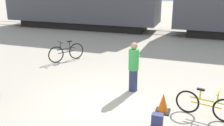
% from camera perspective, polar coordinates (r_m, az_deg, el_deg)
% --- Properties ---
extents(ground_plane, '(80.00, 80.00, 0.00)m').
position_cam_1_polar(ground_plane, '(7.93, -0.42, -8.69)').
color(ground_plane, '#B2A893').
extents(rail_near, '(36.04, 0.07, 0.01)m').
position_cam_1_polar(rail_near, '(17.91, 11.14, 6.02)').
color(rail_near, '#4C4238').
rests_on(rail_near, ground_plane).
extents(rail_far, '(36.04, 0.07, 0.01)m').
position_cam_1_polar(rail_far, '(19.30, 11.77, 6.82)').
color(rail_far, '#4C4238').
rests_on(rail_far, ground_plane).
extents(bicycle_yellow, '(1.61, 0.49, 0.81)m').
position_cam_1_polar(bicycle_yellow, '(7.46, 19.75, -8.65)').
color(bicycle_yellow, black).
rests_on(bicycle_yellow, ground_plane).
extents(bicycle_black, '(1.02, 1.50, 0.92)m').
position_cam_1_polar(bicycle_black, '(12.02, -9.90, 2.30)').
color(bicycle_black, black).
rests_on(bicycle_black, ground_plane).
extents(person_in_green, '(0.33, 0.33, 1.64)m').
position_cam_1_polar(person_in_green, '(8.51, 4.70, -0.88)').
color(person_in_green, '#283351').
rests_on(person_in_green, ground_plane).
extents(backpack, '(0.28, 0.20, 0.34)m').
position_cam_1_polar(backpack, '(6.80, 9.83, -12.16)').
color(backpack, navy).
rests_on(backpack, ground_plane).
extents(traffic_cone, '(0.40, 0.40, 0.55)m').
position_cam_1_polar(traffic_cone, '(7.47, 11.07, -8.62)').
color(traffic_cone, black).
rests_on(traffic_cone, ground_plane).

